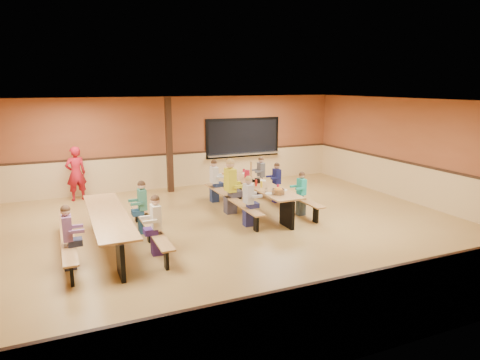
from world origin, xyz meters
name	(u,v)px	position (x,y,z in m)	size (l,w,h in m)	color
ground	(227,233)	(0.00, 0.00, 0.00)	(12.00, 12.00, 0.00)	olive
room_envelope	(227,204)	(0.00, 0.00, 0.69)	(12.04, 10.04, 3.02)	brown
kitchen_pass_through	(243,139)	(2.60, 4.96, 1.49)	(2.78, 0.28, 1.38)	black
structural_post	(169,145)	(-0.20, 4.40, 1.50)	(0.18, 0.18, 3.00)	black
cafeteria_table_main	(259,191)	(1.49, 1.39, 0.53)	(1.91, 3.70, 0.74)	#AD7B44
cafeteria_table_second	(109,224)	(-2.61, 0.16, 0.53)	(1.91, 3.70, 0.74)	#AD7B44
seated_child_white_left	(248,202)	(0.67, 0.29, 0.61)	(0.38, 0.31, 1.22)	silver
seated_adult_yellow	(230,187)	(0.67, 1.44, 0.73)	(0.49, 0.40, 1.45)	gold
seated_child_grey_left	(214,181)	(0.67, 2.69, 0.62)	(0.38, 0.31, 1.23)	silver
seated_child_teal_right	(301,194)	(2.32, 0.55, 0.57)	(0.34, 0.28, 1.14)	teal
seated_child_navy_right	(277,183)	(2.32, 1.91, 0.58)	(0.34, 0.28, 1.16)	#15184E
seated_child_char_right	(261,176)	(2.32, 2.94, 0.59)	(0.35, 0.29, 1.17)	#54565F
seated_child_purple_sec	(68,238)	(-3.43, -0.66, 0.61)	(0.37, 0.30, 1.21)	#774A74
seated_child_green_sec	(143,208)	(-1.78, 0.79, 0.61)	(0.38, 0.31, 1.22)	#317057
seated_child_tan_sec	(156,226)	(-1.78, -0.62, 0.61)	(0.38, 0.31, 1.23)	beige
standing_woman	(76,174)	(-3.01, 4.47, 0.81)	(0.59, 0.39, 1.62)	#A9131F
punch_pitcher	(247,174)	(1.51, 2.23, 0.85)	(0.16, 0.16, 0.22)	#B0172E
chip_bowl	(278,191)	(1.43, 0.20, 0.81)	(0.32, 0.32, 0.15)	orange
napkin_dispenser	(257,181)	(1.50, 1.51, 0.80)	(0.10, 0.14, 0.13)	black
condiment_mustard	(261,184)	(1.37, 1.00, 0.82)	(0.06, 0.06, 0.17)	yellow
condiment_ketchup	(256,183)	(1.31, 1.19, 0.82)	(0.06, 0.06, 0.17)	#B2140F
table_paddle	(251,177)	(1.40, 1.72, 0.88)	(0.16, 0.16, 0.56)	black
place_settings	(259,182)	(1.49, 1.39, 0.80)	(0.65, 3.30, 0.11)	beige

